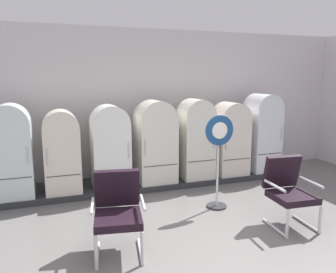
% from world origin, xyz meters
% --- Properties ---
extents(ground, '(12.00, 10.00, 0.05)m').
position_xyz_m(ground, '(0.00, 0.00, -0.03)').
color(ground, slate).
extents(back_wall, '(11.76, 0.12, 3.00)m').
position_xyz_m(back_wall, '(0.00, 3.66, 1.52)').
color(back_wall, silver).
rests_on(back_wall, ground).
extents(display_plinth, '(6.13, 0.95, 0.10)m').
position_xyz_m(display_plinth, '(0.00, 3.02, 0.05)').
color(display_plinth, '#2D2E32').
rests_on(display_plinth, ground).
extents(refrigerator_0, '(0.65, 0.62, 1.54)m').
position_xyz_m(refrigerator_0, '(-2.39, 2.89, 0.92)').
color(refrigerator_0, silver).
rests_on(refrigerator_0, display_plinth).
extents(refrigerator_1, '(0.59, 0.64, 1.41)m').
position_xyz_m(refrigerator_1, '(-1.61, 2.90, 0.85)').
color(refrigerator_1, silver).
rests_on(refrigerator_1, display_plinth).
extents(refrigerator_2, '(0.65, 0.61, 1.47)m').
position_xyz_m(refrigerator_2, '(-0.78, 2.88, 0.88)').
color(refrigerator_2, white).
rests_on(refrigerator_2, display_plinth).
extents(refrigerator_3, '(0.70, 0.69, 1.53)m').
position_xyz_m(refrigerator_3, '(0.07, 2.92, 0.91)').
color(refrigerator_3, silver).
rests_on(refrigerator_3, display_plinth).
extents(refrigerator_4, '(0.61, 0.61, 1.54)m').
position_xyz_m(refrigerator_4, '(0.89, 2.88, 0.92)').
color(refrigerator_4, silver).
rests_on(refrigerator_4, display_plinth).
extents(refrigerator_5, '(0.64, 0.61, 1.46)m').
position_xyz_m(refrigerator_5, '(1.65, 2.88, 0.87)').
color(refrigerator_5, silver).
rests_on(refrigerator_5, display_plinth).
extents(refrigerator_6, '(0.61, 0.66, 1.61)m').
position_xyz_m(refrigerator_6, '(2.41, 2.91, 0.96)').
color(refrigerator_6, white).
rests_on(refrigerator_6, display_plinth).
extents(armchair_left, '(0.68, 0.73, 0.97)m').
position_xyz_m(armchair_left, '(-1.07, 0.73, 0.53)').
color(armchair_left, silver).
rests_on(armchair_left, ground).
extents(armchair_right, '(0.64, 0.69, 0.97)m').
position_xyz_m(armchair_right, '(1.31, 0.66, 0.53)').
color(armchair_right, silver).
rests_on(armchair_right, ground).
extents(sign_stand, '(0.47, 0.32, 1.49)m').
position_xyz_m(sign_stand, '(0.68, 1.55, 0.74)').
color(sign_stand, '#2D2D30').
rests_on(sign_stand, ground).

